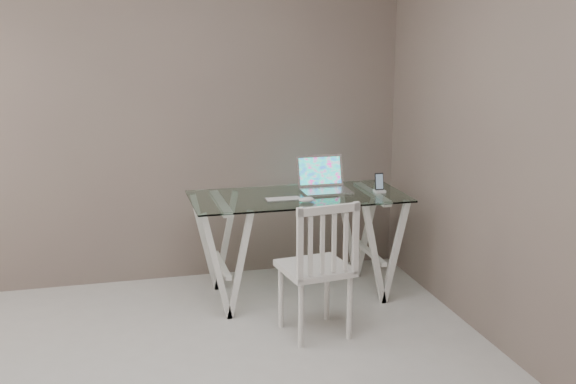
% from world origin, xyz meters
% --- Properties ---
extents(room, '(4.50, 4.52, 2.71)m').
position_xyz_m(room, '(-0.06, 0.02, 1.72)').
color(room, '#B1AEAA').
rests_on(room, ground).
extents(desk, '(1.50, 0.70, 0.75)m').
position_xyz_m(desk, '(1.05, 1.63, 0.38)').
color(desk, silver).
rests_on(desk, ground).
extents(chair, '(0.46, 0.46, 0.89)m').
position_xyz_m(chair, '(0.99, 0.92, 0.49)').
color(chair, silver).
rests_on(chair, ground).
extents(laptop, '(0.34, 0.31, 0.24)m').
position_xyz_m(laptop, '(1.27, 1.75, 0.80)').
color(laptop, silver).
rests_on(laptop, desk).
extents(keyboard, '(0.25, 0.11, 0.01)m').
position_xyz_m(keyboard, '(0.92, 1.55, 0.75)').
color(keyboard, silver).
rests_on(keyboard, desk).
extents(mouse, '(0.11, 0.06, 0.03)m').
position_xyz_m(mouse, '(1.05, 1.44, 0.76)').
color(mouse, white).
rests_on(mouse, desk).
extents(phone_dock, '(0.07, 0.07, 0.14)m').
position_xyz_m(phone_dock, '(1.64, 1.59, 0.78)').
color(phone_dock, white).
rests_on(phone_dock, desk).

